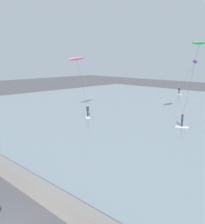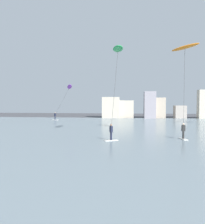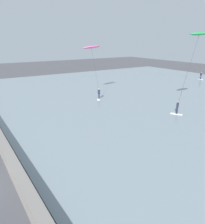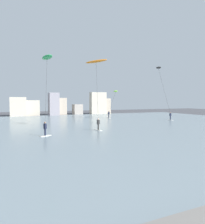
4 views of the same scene
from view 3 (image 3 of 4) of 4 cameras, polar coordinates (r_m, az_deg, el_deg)
name	(u,v)px [view 3 (image 3 of 4)]	position (r m, az deg, el deg)	size (l,w,h in m)	color
seawall_barrier	(16,170)	(16.57, -21.15, -13.62)	(60.00, 0.70, 0.99)	slate
kitesurfer_green	(197,41)	(28.53, 22.80, 16.18)	(1.93, 3.85, 9.57)	silver
kitesurfer_pink	(92,51)	(35.08, -2.65, 15.20)	(3.81, 3.75, 7.97)	silver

